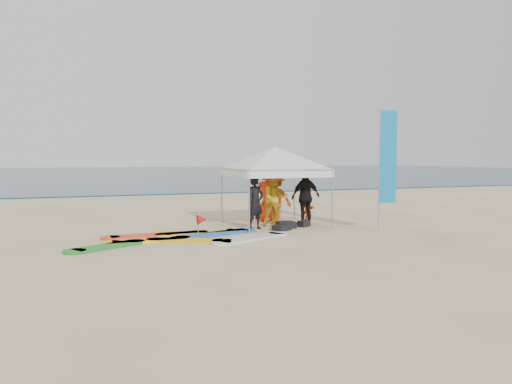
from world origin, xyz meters
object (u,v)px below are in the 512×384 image
at_px(person_black_a, 256,202).
at_px(person_black_b, 306,197).
at_px(person_orange_b, 268,194).
at_px(person_yellow, 275,199).
at_px(person_orange_a, 276,199).
at_px(canopy_tent, 274,147).
at_px(surfboard_spread, 185,238).
at_px(marker_pennant, 202,220).
at_px(feather_flag, 387,158).
at_px(person_seated, 308,208).

height_order(person_black_a, person_black_b, person_black_b).
xyz_separation_m(person_black_a, person_black_b, (1.91, 0.34, 0.10)).
bearing_deg(person_orange_b, person_yellow, 86.22).
bearing_deg(person_orange_a, canopy_tent, 63.96).
bearing_deg(surfboard_spread, person_orange_a, 29.40).
height_order(person_orange_b, marker_pennant, person_orange_b).
bearing_deg(person_orange_b, person_black_b, 126.38).
bearing_deg(person_orange_b, feather_flag, 133.20).
relative_size(person_yellow, feather_flag, 0.48).
bearing_deg(person_black_a, person_orange_b, 34.49).
xyz_separation_m(person_black_b, person_seated, (0.52, 0.86, -0.47)).
distance_m(person_orange_b, feather_flag, 4.48).
xyz_separation_m(person_black_a, person_seated, (2.43, 1.20, -0.38)).
height_order(canopy_tent, feather_flag, feather_flag).
xyz_separation_m(person_black_b, canopy_tent, (-0.98, 0.36, 1.66)).
distance_m(person_black_a, person_seated, 2.74).
bearing_deg(marker_pennant, canopy_tent, 28.48).
height_order(person_black_a, surfboard_spread, person_black_a).
bearing_deg(person_yellow, person_seated, 29.93).
bearing_deg(canopy_tent, surfboard_spread, -153.29).
distance_m(person_seated, surfboard_spread, 5.40).
height_order(person_black_a, person_orange_a, person_orange_a).
distance_m(person_orange_b, person_seated, 1.49).
distance_m(person_orange_a, person_orange_b, 0.77).
height_order(person_seated, canopy_tent, canopy_tent).
xyz_separation_m(person_black_a, canopy_tent, (0.93, 0.70, 1.75)).
bearing_deg(surfboard_spread, person_yellow, 24.08).
relative_size(person_yellow, person_orange_a, 1.06).
relative_size(person_yellow, person_orange_b, 0.93).
bearing_deg(person_seated, person_orange_b, 76.78).
xyz_separation_m(person_orange_a, person_black_b, (0.79, -0.67, 0.09)).
relative_size(person_orange_a, canopy_tent, 0.43).
bearing_deg(canopy_tent, marker_pennant, -151.52).
distance_m(person_yellow, person_orange_a, 0.59).
xyz_separation_m(person_seated, marker_pennant, (-4.37, -2.06, 0.03)).
bearing_deg(person_orange_a, surfboard_spread, 34.79).
xyz_separation_m(person_black_a, person_orange_a, (1.12, 1.01, 0.00)).
height_order(person_yellow, feather_flag, feather_flag).
height_order(person_black_a, canopy_tent, canopy_tent).
height_order(person_yellow, person_seated, person_yellow).
xyz_separation_m(person_orange_a, surfboard_spread, (-3.60, -2.03, -0.81)).
xyz_separation_m(person_black_a, person_orange_b, (1.15, 1.77, 0.12)).
height_order(person_seated, surfboard_spread, person_seated).
xyz_separation_m(person_orange_a, canopy_tent, (-0.19, -0.31, 1.75)).
xyz_separation_m(person_black_a, marker_pennant, (-1.94, -0.86, -0.35)).
distance_m(marker_pennant, surfboard_spread, 0.72).
relative_size(person_orange_a, person_black_b, 0.90).
relative_size(person_yellow, marker_pennant, 2.81).
height_order(person_orange_a, marker_pennant, person_orange_a).
distance_m(person_yellow, person_orange_b, 1.32).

